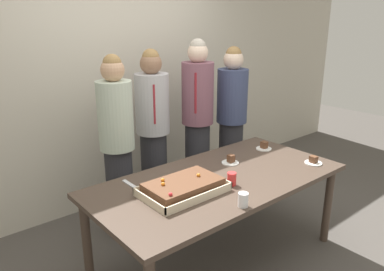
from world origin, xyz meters
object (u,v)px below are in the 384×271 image
Objects in this scene: sheet_cake at (183,187)px; person_striped_tie_right at (153,131)px; party_table at (219,186)px; person_serving_front at (197,121)px; person_far_right_suit at (231,120)px; drink_cup_middle at (232,179)px; cake_server_utensil at (130,184)px; person_green_shirt_behind at (117,145)px; drink_cup_nearest at (243,200)px; plated_slice_far_left at (231,161)px; plated_slice_near_left at (313,161)px; plated_slice_near_right at (264,147)px.

sheet_cake is 1.19m from person_striped_tie_right.
person_serving_front is (0.57, 0.93, 0.25)m from party_table.
person_striped_tie_right reaches higher than person_far_right_suit.
cake_server_utensil is at bearing 140.11° from drink_cup_middle.
person_striped_tie_right reaches higher than person_green_shirt_behind.
drink_cup_nearest is 1.35m from person_green_shirt_behind.
sheet_cake reaches higher than plated_slice_far_left.
party_table is 1.00m from person_green_shirt_behind.
person_striped_tie_right reaches higher than sheet_cake.
plated_slice_far_left is 0.09× the size of person_green_shirt_behind.
cake_server_utensil reaches higher than party_table.
person_striped_tie_right reaches higher than plated_slice_far_left.
plated_slice_near_left is 0.75× the size of cake_server_utensil.
person_serving_front is 0.50m from person_striped_tie_right.
sheet_cake is 1.36m from person_serving_front.
party_table is 10.41× the size of cake_server_utensil.
cake_server_utensil is (-0.23, 0.37, -0.04)m from sheet_cake.
person_serving_front reaches higher than sheet_cake.
plated_slice_near_left is at bearing -20.24° from party_table.
drink_cup_middle is 0.06× the size of person_green_shirt_behind.
person_far_right_suit reaches higher than plated_slice_far_left.
person_green_shirt_behind is at bearing 69.64° from cake_server_utensil.
sheet_cake is at bearing -0.02° from person_striped_tie_right.
plated_slice_near_right is at bearing 5.49° from plated_slice_far_left.
cake_server_utensil is 1.02m from person_striped_tie_right.
person_far_right_suit is (1.43, -0.03, -0.01)m from person_green_shirt_behind.
person_striped_tie_right is (-0.20, 0.90, 0.11)m from plated_slice_far_left.
plated_slice_far_left is 0.93m from person_striped_tie_right.
person_striped_tie_right is at bearing 118.69° from plated_slice_near_left.
drink_cup_middle is (-0.83, -0.37, 0.03)m from plated_slice_near_right.
person_serving_front is at bearing 44.87° from sheet_cake.
plated_slice_near_left is 0.09× the size of person_far_right_suit.
person_serving_front is 1.05× the size of person_far_right_suit.
sheet_cake is 1.27m from plated_slice_near_left.
drink_cup_middle is 1.24m from person_serving_front.
person_serving_front is (-0.24, 0.72, 0.15)m from plated_slice_near_right.
drink_cup_nearest is at bearing 12.59° from person_striped_tie_right.
person_striped_tie_right reaches higher than plated_slice_near_right.
drink_cup_middle is 0.06× the size of person_far_right_suit.
party_table is 3.39× the size of sheet_cake.
drink_cup_nearest reaches higher than plated_slice_near_left.
sheet_cake is at bearing -0.01° from person_far_right_suit.
party_table is 20.82× the size of drink_cup_nearest.
plated_slice_far_left is at bearing 42.48° from person_green_shirt_behind.
plated_slice_near_right is at bearing -5.29° from cake_server_utensil.
party_table is at bearing 83.89° from drink_cup_middle.
person_serving_front is 1.05× the size of person_green_shirt_behind.
drink_cup_middle reaches higher than plated_slice_near_right.
person_far_right_suit reaches higher than plated_slice_near_left.
plated_slice_far_left is 1.50× the size of drink_cup_middle.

